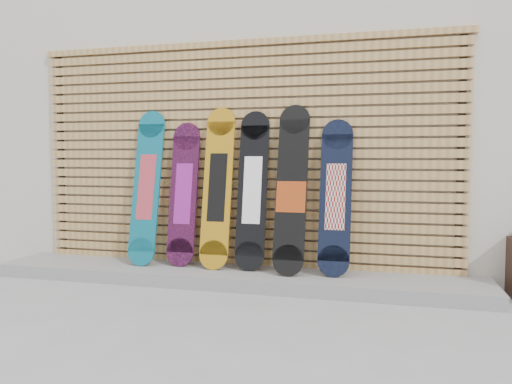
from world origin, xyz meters
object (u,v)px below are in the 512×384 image
Objects in this scene: snowboard_0 at (147,187)px; snowboard_3 at (252,190)px; snowboard_4 at (291,190)px; snowboard_5 at (336,197)px; snowboard_1 at (184,194)px; snowboard_2 at (218,187)px.

snowboard_0 is 1.02× the size of snowboard_3.
snowboard_4 reaches higher than snowboard_3.
snowboard_0 is 1.08m from snowboard_3.
snowboard_0 is 1.85m from snowboard_5.
snowboard_1 is 1.00× the size of snowboard_5.
snowboard_2 is 0.72m from snowboard_4.
snowboard_2 is 1.12m from snowboard_5.
snowboard_5 is (1.12, -0.01, -0.07)m from snowboard_2.
snowboard_3 is 0.97× the size of snowboard_4.
snowboard_2 reaches higher than snowboard_3.
snowboard_2 reaches higher than snowboard_5.
snowboard_5 is at bearing -0.35° from snowboard_2.
snowboard_3 is (0.34, 0.02, -0.02)m from snowboard_2.
snowboard_1 is at bearing 176.39° from snowboard_4.
snowboard_5 is at bearing -1.25° from snowboard_1.
snowboard_1 is 1.09m from snowboard_4.
snowboard_3 is 0.78m from snowboard_5.
snowboard_3 is at bearing 1.47° from snowboard_0.
snowboard_2 is (0.73, 0.01, 0.01)m from snowboard_0.
snowboard_3 is (0.70, -0.01, 0.05)m from snowboard_1.
snowboard_3 is 0.39m from snowboard_4.
snowboard_4 reaches higher than snowboard_0.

